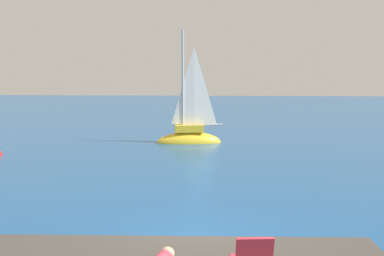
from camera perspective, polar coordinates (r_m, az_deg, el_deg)
name	(u,v)px	position (r m, az deg, el deg)	size (l,w,h in m)	color
ground_plane	(201,250)	(9.82, 1.08, -14.93)	(160.00, 160.00, 0.00)	navy
sailboat_near	(189,136)	(24.95, -0.34, -1.03)	(3.67, 1.82, 6.68)	yellow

